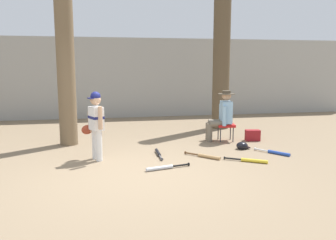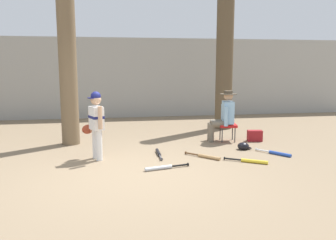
% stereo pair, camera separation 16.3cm
% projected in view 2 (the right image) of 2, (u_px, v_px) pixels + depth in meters
% --- Properties ---
extents(ground_plane, '(60.00, 60.00, 0.00)m').
position_uv_depth(ground_plane, '(135.00, 175.00, 5.71)').
color(ground_plane, '#7F6B51').
extents(concrete_back_wall, '(18.00, 0.36, 2.72)m').
position_uv_depth(concrete_back_wall, '(120.00, 78.00, 12.03)').
color(concrete_back_wall, '#9E9E99').
rests_on(concrete_back_wall, ground).
extents(tree_near_player, '(0.62, 0.62, 6.01)m').
position_uv_depth(tree_near_player, '(66.00, 24.00, 7.59)').
color(tree_near_player, brown).
rests_on(tree_near_player, ground).
extents(tree_behind_spectator, '(0.77, 0.77, 4.81)m').
position_uv_depth(tree_behind_spectator, '(225.00, 57.00, 9.70)').
color(tree_behind_spectator, brown).
rests_on(tree_behind_spectator, ground).
extents(young_ballplayer, '(0.46, 0.55, 1.31)m').
position_uv_depth(young_ballplayer, '(96.00, 121.00, 6.58)').
color(young_ballplayer, white).
rests_on(young_ballplayer, ground).
extents(folding_stool, '(0.46, 0.46, 0.41)m').
position_uv_depth(folding_stool, '(228.00, 126.00, 8.24)').
color(folding_stool, red).
rests_on(folding_stool, ground).
extents(seated_spectator, '(0.68, 0.54, 1.20)m').
position_uv_depth(seated_spectator, '(224.00, 115.00, 8.19)').
color(seated_spectator, '#6B6051').
rests_on(seated_spectator, ground).
extents(handbag_beside_stool, '(0.36, 0.23, 0.26)m').
position_uv_depth(handbag_beside_stool, '(255.00, 136.00, 8.27)').
color(handbag_beside_stool, maroon).
rests_on(handbag_beside_stool, ground).
extents(bat_yellow_trainer, '(0.72, 0.50, 0.07)m').
position_uv_depth(bat_yellow_trainer, '(251.00, 161.00, 6.43)').
color(bat_yellow_trainer, yellow).
rests_on(bat_yellow_trainer, ground).
extents(bat_wood_tan, '(0.59, 0.63, 0.07)m').
position_uv_depth(bat_wood_tan, '(206.00, 156.00, 6.75)').
color(bat_wood_tan, tan).
rests_on(bat_wood_tan, ground).
extents(bat_blue_youth, '(0.50, 0.68, 0.07)m').
position_uv_depth(bat_blue_youth, '(277.00, 153.00, 7.00)').
color(bat_blue_youth, '#2347AD').
rests_on(bat_blue_youth, ground).
extents(bat_black_composite, '(0.08, 0.76, 0.07)m').
position_uv_depth(bat_black_composite, '(159.00, 153.00, 7.01)').
color(bat_black_composite, black).
rests_on(bat_black_composite, ground).
extents(bat_aluminum_silver, '(0.81, 0.25, 0.07)m').
position_uv_depth(bat_aluminum_silver, '(162.00, 168.00, 6.02)').
color(bat_aluminum_silver, '#B7BCC6').
rests_on(bat_aluminum_silver, ground).
extents(batting_helmet_black, '(0.29, 0.23, 0.17)m').
position_uv_depth(batting_helmet_black, '(243.00, 146.00, 7.45)').
color(batting_helmet_black, black).
rests_on(batting_helmet_black, ground).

